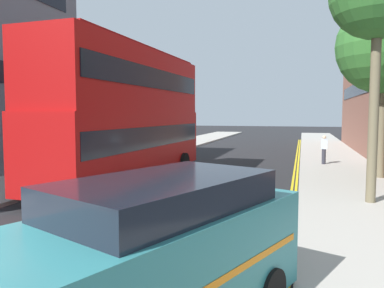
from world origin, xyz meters
name	(u,v)px	position (x,y,z in m)	size (l,w,h in m)	color
sidewalk_right	(343,175)	(6.50, 16.00, 0.07)	(4.00, 80.00, 0.14)	#ADA89E
sidewalk_left	(99,165)	(-6.50, 16.00, 0.07)	(4.00, 80.00, 0.14)	#ADA89E
kerb_line_outer	(297,182)	(4.40, 14.00, 0.00)	(0.10, 56.00, 0.01)	yellow
kerb_line_inner	(293,181)	(4.24, 14.00, 0.00)	(0.10, 56.00, 0.01)	yellow
double_decker_bus_away	(128,112)	(-2.41, 11.44, 3.03)	(3.07, 10.88, 5.64)	#B20F0F
taxi_minivan	(152,260)	(2.75, 1.50, 1.07)	(3.53, 5.16, 2.12)	teal
pedestrian_far	(324,149)	(5.78, 19.42, 0.99)	(0.34, 0.22, 1.62)	#2D2D38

